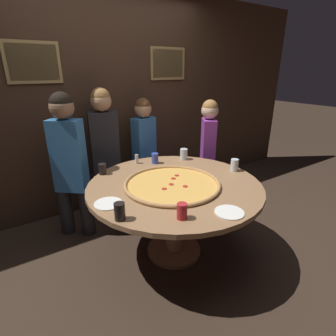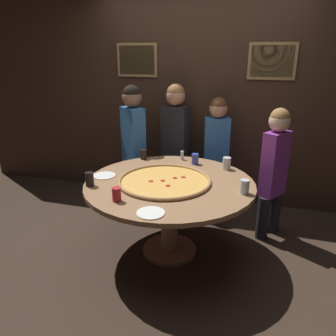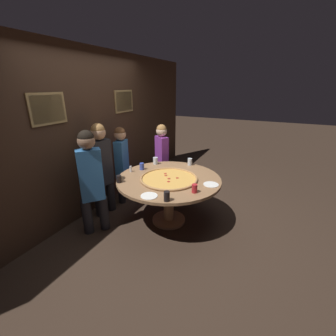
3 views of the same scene
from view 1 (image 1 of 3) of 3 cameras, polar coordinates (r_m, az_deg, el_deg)
name	(u,v)px [view 1 (image 1 of 3)]	position (r m, az deg, el deg)	size (l,w,h in m)	color
ground_plane	(174,251)	(2.72, 1.30, -17.66)	(24.00, 24.00, 0.00)	#38281E
back_wall	(111,102)	(3.37, -12.23, 13.78)	(6.40, 0.08, 2.60)	#3D281C
dining_table	(174,197)	(2.39, 1.41, -6.27)	(1.54, 1.54, 0.74)	#936B47
giant_pizza	(172,184)	(2.29, 0.89, -3.45)	(0.85, 0.85, 0.03)	#E5A84C
drink_cup_beside_pizza	(182,211)	(1.79, 3.06, -9.36)	(0.07, 0.07, 0.11)	#B22328
drink_cup_near_right	(234,165)	(2.67, 14.28, 0.63)	(0.08, 0.08, 0.12)	silver
drink_cup_far_right	(155,158)	(2.80, -2.86, 2.12)	(0.07, 0.07, 0.11)	#384CB7
drink_cup_by_shaker	(102,169)	(2.59, -14.09, -0.21)	(0.07, 0.07, 0.11)	black
drink_cup_front_edge	(120,211)	(1.80, -10.47, -9.29)	(0.07, 0.07, 0.12)	black
drink_cup_centre_back	(184,154)	(2.93, 3.46, 3.03)	(0.08, 0.08, 0.12)	silver
white_plate_left_side	(108,203)	(2.04, -12.89, -7.54)	(0.21, 0.21, 0.01)	white
white_plate_right_side	(229,212)	(1.93, 13.21, -9.36)	(0.21, 0.21, 0.01)	white
condiment_shaker	(137,159)	(2.82, -6.82, 1.96)	(0.04, 0.04, 0.10)	silver
diner_side_left	(144,146)	(3.31, -5.20, 4.70)	(0.36, 0.22, 1.37)	#232328
diner_side_right	(105,147)	(3.10, -13.57, 4.55)	(0.39, 0.23, 1.51)	#232328
diner_far_right	(69,159)	(2.78, -20.75, 1.80)	(0.38, 0.34, 1.50)	#232328
diner_far_left	(208,148)	(3.30, 8.66, 4.36)	(0.29, 0.35, 1.36)	#232328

